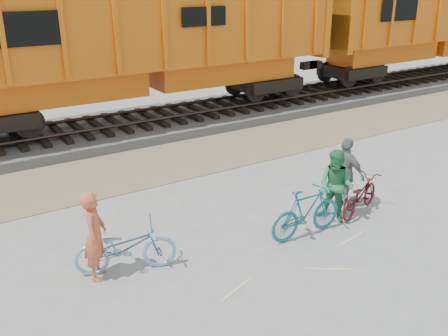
{
  "coord_description": "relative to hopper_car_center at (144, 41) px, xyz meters",
  "views": [
    {
      "loc": [
        -5.09,
        -6.8,
        5.06
      ],
      "look_at": [
        0.21,
        1.5,
        1.25
      ],
      "focal_mm": 40.0,
      "sensor_mm": 36.0,
      "label": 1
    }
  ],
  "objects": [
    {
      "name": "hopper_car_center",
      "position": [
        0.0,
        0.0,
        0.0
      ],
      "size": [
        14.0,
        3.13,
        4.65
      ],
      "color": "black",
      "rests_on": "track"
    },
    {
      "name": "gravel_strip",
      "position": [
        -1.85,
        -3.5,
        -3.0
      ],
      "size": [
        120.0,
        3.0,
        0.02
      ],
      "primitive_type": "cube",
      "color": "#97825E",
      "rests_on": "ground"
    },
    {
      "name": "bicycle_blue",
      "position": [
        -4.2,
        -8.22,
        -2.52
      ],
      "size": [
        1.94,
        1.18,
        0.96
      ],
      "primitive_type": "imported",
      "rotation": [
        0.0,
        0.0,
        1.25
      ],
      "color": "#73A0CC",
      "rests_on": "ground"
    },
    {
      "name": "ballast_bed",
      "position": [
        -1.85,
        0.0,
        -2.86
      ],
      "size": [
        120.0,
        4.0,
        0.3
      ],
      "primitive_type": "cube",
      "color": "slate",
      "rests_on": "ground"
    },
    {
      "name": "bicycle_maroon",
      "position": [
        1.17,
        -8.81,
        -2.58
      ],
      "size": [
        1.73,
        1.08,
        0.86
      ],
      "primitive_type": "imported",
      "rotation": [
        0.0,
        0.0,
        1.91
      ],
      "color": "#491318",
      "rests_on": "ground"
    },
    {
      "name": "person_solo",
      "position": [
        -4.7,
        -8.12,
        -2.18
      ],
      "size": [
        0.64,
        0.72,
        1.65
      ],
      "primitive_type": "imported",
      "rotation": [
        0.0,
        0.0,
        1.07
      ],
      "color": "#D15E38",
      "rests_on": "ground"
    },
    {
      "name": "ground",
      "position": [
        -1.85,
        -9.0,
        -3.01
      ],
      "size": [
        120.0,
        120.0,
        0.0
      ],
      "primitive_type": "plane",
      "color": "#9E9E99",
      "rests_on": "ground"
    },
    {
      "name": "bicycle_teal",
      "position": [
        -0.57,
        -8.97,
        -2.47
      ],
      "size": [
        1.77,
        0.52,
        1.06
      ],
      "primitive_type": "imported",
      "rotation": [
        0.0,
        0.0,
        1.56
      ],
      "color": "#166471",
      "rests_on": "ground"
    },
    {
      "name": "person_man",
      "position": [
        0.43,
        -8.77,
        -2.2
      ],
      "size": [
        0.88,
        0.96,
        1.61
      ],
      "primitive_type": "imported",
      "rotation": [
        0.0,
        0.0,
        -1.15
      ],
      "color": "#2B7B4B",
      "rests_on": "ground"
    },
    {
      "name": "person_woman",
      "position": [
        1.07,
        -8.41,
        -2.16
      ],
      "size": [
        0.57,
        1.04,
        1.68
      ],
      "primitive_type": "imported",
      "rotation": [
        0.0,
        0.0,
        1.74
      ],
      "color": "slate",
      "rests_on": "ground"
    },
    {
      "name": "track",
      "position": [
        -1.85,
        0.0,
        -2.53
      ],
      "size": [
        120.0,
        2.6,
        0.24
      ],
      "color": "black",
      "rests_on": "ballast_bed"
    },
    {
      "name": "hopper_car_right",
      "position": [
        15.0,
        0.0,
        0.0
      ],
      "size": [
        14.0,
        3.13,
        4.65
      ],
      "color": "black",
      "rests_on": "track"
    }
  ]
}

